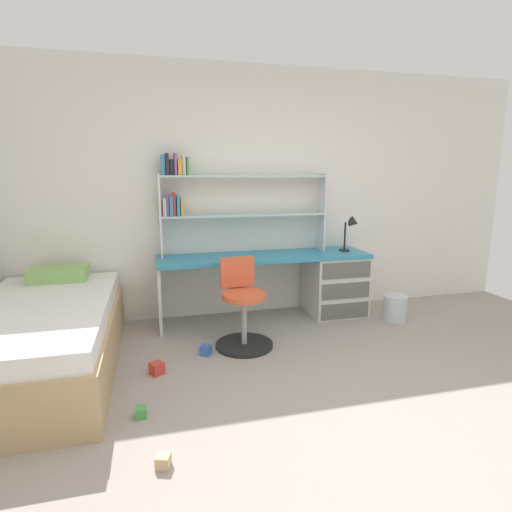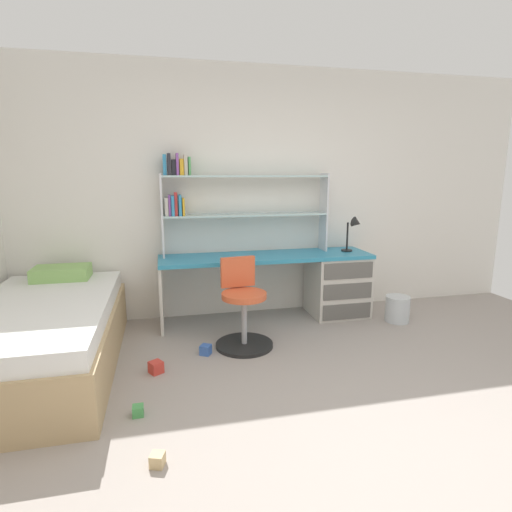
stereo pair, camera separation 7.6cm
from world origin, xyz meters
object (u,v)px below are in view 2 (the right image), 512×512
(bed_platform, at_px, (43,337))
(toy_block_natural_0, at_px, (157,460))
(waste_bin, at_px, (397,309))
(toy_block_blue_3, at_px, (206,350))
(swivel_chair, at_px, (243,312))
(toy_block_red_1, at_px, (156,367))
(desk, at_px, (319,280))
(desk_lamp, at_px, (354,228))
(toy_block_green_2, at_px, (138,411))
(bookshelf_hutch, at_px, (224,196))

(bed_platform, bearing_deg, toy_block_natural_0, -56.68)
(waste_bin, relative_size, toy_block_blue_3, 3.22)
(swivel_chair, xyz_separation_m, toy_block_red_1, (-0.77, -0.37, -0.27))
(waste_bin, bearing_deg, toy_block_red_1, -166.20)
(toy_block_blue_3, bearing_deg, toy_block_red_1, -149.30)
(toy_block_red_1, bearing_deg, desk, 29.48)
(bed_platform, relative_size, toy_block_red_1, 21.81)
(bed_platform, height_order, toy_block_red_1, bed_platform)
(desk, distance_m, bed_platform, 2.70)
(swivel_chair, distance_m, waste_bin, 1.73)
(desk, relative_size, bed_platform, 1.09)
(desk_lamp, xyz_separation_m, bed_platform, (-2.97, -0.71, -0.68))
(desk_lamp, bearing_deg, waste_bin, -44.58)
(waste_bin, height_order, toy_block_blue_3, waste_bin)
(waste_bin, relative_size, toy_block_green_2, 3.89)
(swivel_chair, bearing_deg, toy_block_natural_0, -117.54)
(desk, xyz_separation_m, swivel_chair, (-0.97, -0.61, -0.08))
(desk_lamp, bearing_deg, bed_platform, -166.60)
(toy_block_natural_0, height_order, toy_block_red_1, toy_block_red_1)
(toy_block_natural_0, height_order, toy_block_green_2, toy_block_natural_0)
(bookshelf_hutch, bearing_deg, waste_bin, -16.94)
(desk, xyz_separation_m, waste_bin, (0.74, -0.37, -0.26))
(waste_bin, relative_size, toy_block_natural_0, 3.79)
(bookshelf_hutch, height_order, toy_block_green_2, bookshelf_hutch)
(swivel_chair, height_order, toy_block_blue_3, swivel_chair)
(desk, relative_size, toy_block_green_2, 31.62)
(toy_block_natural_0, bearing_deg, toy_block_blue_3, 73.29)
(bookshelf_hutch, relative_size, toy_block_green_2, 25.03)
(bookshelf_hutch, height_order, toy_block_red_1, bookshelf_hutch)
(swivel_chair, relative_size, bed_platform, 0.39)
(bed_platform, distance_m, waste_bin, 3.36)
(desk_lamp, distance_m, toy_block_natural_0, 3.07)
(swivel_chair, bearing_deg, bookshelf_hutch, 93.26)
(desk_lamp, xyz_separation_m, swivel_chair, (-1.35, -0.60, -0.64))
(bookshelf_hutch, xyz_separation_m, toy_block_green_2, (-0.83, -1.71, -1.28))
(desk, xyz_separation_m, bookshelf_hutch, (-1.01, 0.16, 0.92))
(toy_block_green_2, height_order, toy_block_blue_3, toy_block_blue_3)
(desk, bearing_deg, toy_block_blue_3, -150.91)
(bed_platform, xyz_separation_m, waste_bin, (3.33, 0.35, -0.14))
(toy_block_green_2, bearing_deg, swivel_chair, 46.94)
(swivel_chair, height_order, toy_block_red_1, swivel_chair)
(toy_block_blue_3, bearing_deg, desk, 29.09)
(desk, relative_size, toy_block_natural_0, 30.81)
(desk_lamp, height_order, toy_block_natural_0, desk_lamp)
(swivel_chair, distance_m, toy_block_blue_3, 0.47)
(desk, height_order, toy_block_green_2, desk)
(swivel_chair, bearing_deg, toy_block_red_1, -154.40)
(bookshelf_hutch, distance_m, swivel_chair, 1.26)
(toy_block_blue_3, bearing_deg, swivel_chair, 19.05)
(swivel_chair, relative_size, toy_block_natural_0, 11.05)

